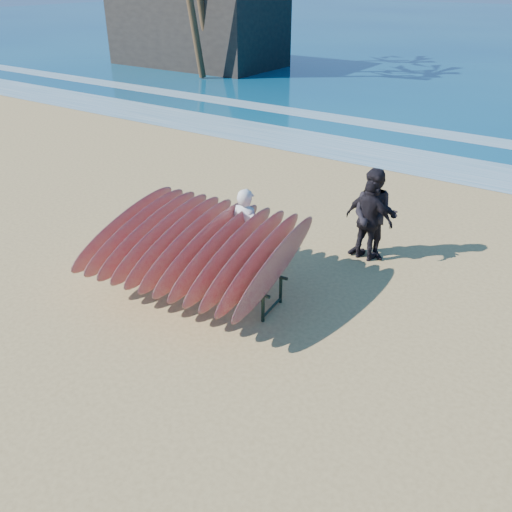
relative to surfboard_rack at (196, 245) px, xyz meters
The scene contains 8 objects.
ground 1.59m from the surfboard_rack, 29.11° to the right, with size 120.00×120.00×0.00m, color tan.
foam_near 9.48m from the surfboard_rack, 83.09° to the left, with size 160.00×160.00×0.00m, color white.
foam_far 12.95m from the surfboard_rack, 84.95° to the left, with size 160.00×160.00×0.00m, color white.
surfboard_rack is the anchor object (origin of this frame).
person_white 1.09m from the surfboard_rack, 72.73° to the left, with size 0.61×0.40×1.67m, color silver.
person_dark_a 3.53m from the surfboard_rack, 54.54° to the left, with size 0.89×0.70×1.84m, color black.
person_dark_b 3.44m from the surfboard_rack, 54.82° to the left, with size 0.97×0.41×1.66m, color black.
building 26.26m from the surfboard_rack, 129.47° to the left, with size 9.65×5.36×4.29m, color #2D2823.
Camera 1 is at (4.41, -5.68, 5.10)m, focal length 38.00 mm.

